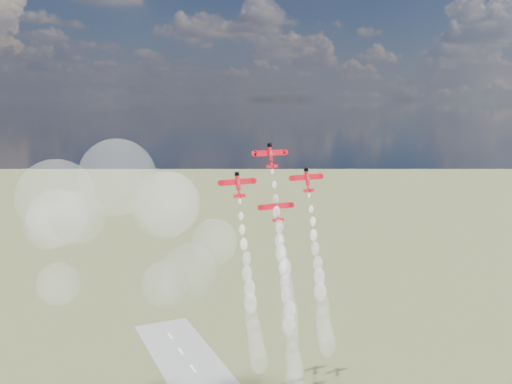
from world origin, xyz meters
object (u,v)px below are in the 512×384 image
object	(u,v)px
plane_left	(238,184)
plane_right	(307,179)
plane_slot	(277,209)
plane_lead	(271,155)

from	to	relation	value
plane_left	plane_right	size ratio (longest dim) A/B	1.00
plane_right	plane_slot	size ratio (longest dim) A/B	1.00
plane_left	plane_slot	world-z (taller)	plane_left
plane_slot	plane_left	bearing A→B (deg)	169.43
plane_left	plane_right	distance (m)	23.91
plane_lead	plane_slot	world-z (taller)	plane_lead
plane_right	plane_slot	world-z (taller)	plane_right
plane_lead	plane_right	xyz separation A→B (m)	(11.96, -2.23, -8.07)
plane_right	plane_slot	bearing A→B (deg)	-169.43
plane_lead	plane_left	world-z (taller)	plane_lead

